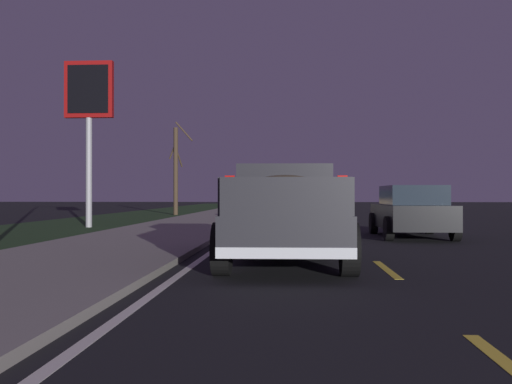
{
  "coord_description": "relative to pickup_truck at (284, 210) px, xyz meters",
  "views": [
    {
      "loc": [
        -0.07,
        1.62,
        1.28
      ],
      "look_at": [
        13.49,
        2.44,
        1.34
      ],
      "focal_mm": 41.06,
      "sensor_mm": 36.0,
      "label": 1
    }
  ],
  "objects": [
    {
      "name": "ground",
      "position": [
        16.04,
        -1.75,
        -0.98
      ],
      "size": [
        144.0,
        144.0,
        0.0
      ],
      "primitive_type": "plane",
      "color": "black"
    },
    {
      "name": "sedan_black",
      "position": [
        6.66,
        -3.7,
        -0.2
      ],
      "size": [
        4.4,
        2.02,
        1.54
      ],
      "color": "black",
      "rests_on": "ground"
    },
    {
      "name": "sedan_tan",
      "position": [
        27.18,
        0.2,
        -0.2
      ],
      "size": [
        4.44,
        2.08,
        1.54
      ],
      "color": "#9E845B",
      "rests_on": "ground"
    },
    {
      "name": "grass_verge",
      "position": [
        16.04,
        8.95,
        -0.98
      ],
      "size": [
        108.0,
        6.0,
        0.01
      ],
      "primitive_type": "cube",
      "color": "#1E3819",
      "rests_on": "ground"
    },
    {
      "name": "bare_tree_far",
      "position": [
        25.14,
        7.07,
        1.89
      ],
      "size": [
        1.11,
        1.57,
        5.84
      ],
      "color": "#423323",
      "rests_on": "ground"
    },
    {
      "name": "lane_markings",
      "position": [
        17.93,
        0.8,
        -0.98
      ],
      "size": [
        108.0,
        3.54,
        0.01
      ],
      "color": "yellow",
      "rests_on": "ground"
    },
    {
      "name": "gas_price_sign",
      "position": [
        11.24,
        7.73,
        3.85
      ],
      "size": [
        0.27,
        1.9,
        6.46
      ],
      "color": "#99999E",
      "rests_on": "ground"
    },
    {
      "name": "sedan_white",
      "position": [
        15.98,
        0.17,
        -0.2
      ],
      "size": [
        4.41,
        2.04,
        1.54
      ],
      "color": "silver",
      "rests_on": "ground"
    },
    {
      "name": "pickup_truck",
      "position": [
        0.0,
        0.0,
        0.0
      ],
      "size": [
        5.46,
        2.35,
        1.87
      ],
      "color": "#232328",
      "rests_on": "ground"
    },
    {
      "name": "sidewalk_shoulder",
      "position": [
        16.04,
        3.95,
        -0.92
      ],
      "size": [
        108.0,
        4.0,
        0.12
      ],
      "primitive_type": "cube",
      "color": "gray",
      "rests_on": "ground"
    }
  ]
}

